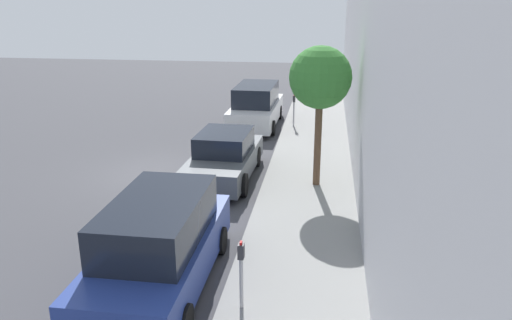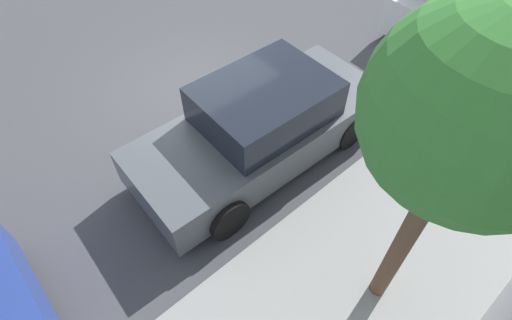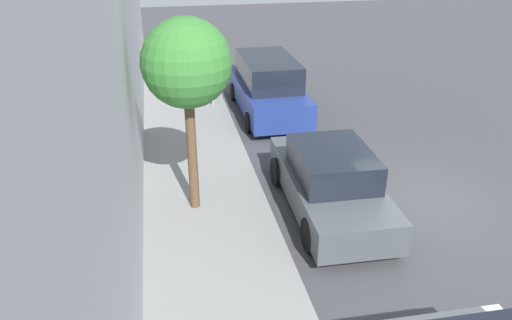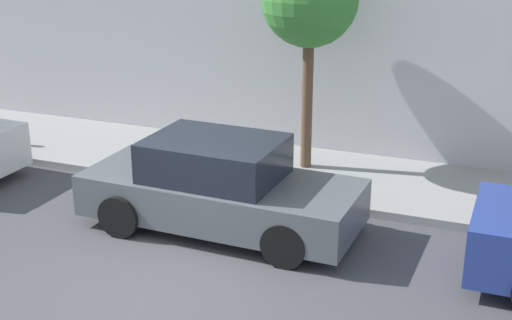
% 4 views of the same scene
% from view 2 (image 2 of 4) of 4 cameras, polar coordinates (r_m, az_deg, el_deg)
% --- Properties ---
extents(ground_plane, '(60.00, 60.00, 0.00)m').
position_cam_2_polar(ground_plane, '(8.56, -8.66, 9.45)').
color(ground_plane, '#424247').
extents(sidewalk, '(2.80, 32.00, 0.15)m').
position_cam_2_polar(sidewalk, '(6.37, 18.36, -12.29)').
color(sidewalk, gray).
rests_on(sidewalk, ground_plane).
extents(parked_sedan_second, '(1.93, 4.55, 1.54)m').
position_cam_2_polar(parked_sedan_second, '(6.72, 0.77, 4.89)').
color(parked_sedan_second, '#4C5156').
rests_on(parked_sedan_second, ground_plane).
extents(street_tree, '(1.81, 1.81, 4.18)m').
position_cam_2_polar(street_tree, '(3.44, 28.99, 5.54)').
color(street_tree, brown).
rests_on(street_tree, sidewalk).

